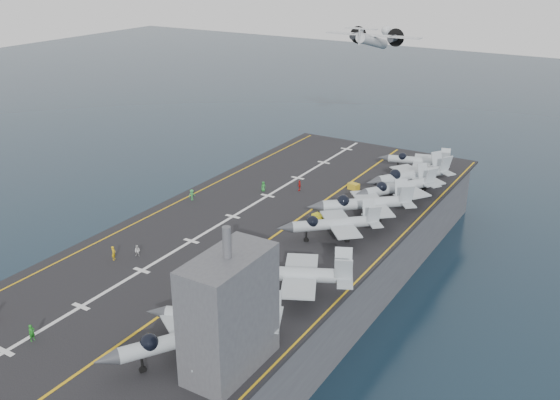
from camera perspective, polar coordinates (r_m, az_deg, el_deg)
The scene contains 27 objects.
ground at distance 96.86m, azimuth -1.24°, elevation -7.91°, with size 500.00×500.00×0.00m, color #142135.
hull at distance 94.46m, azimuth -1.26°, elevation -5.28°, with size 36.00×90.00×10.00m, color #56595E.
flight_deck at distance 92.18m, azimuth -1.29°, elevation -2.41°, with size 38.00×92.00×0.40m, color black.
foul_line at distance 90.65m, azimuth 0.31°, elevation -2.70°, with size 0.35×90.00×0.02m, color gold.
landing_centerline at distance 95.17m, azimuth -4.34°, elevation -1.51°, with size 0.50×90.00×0.02m, color silver.
deck_edge_port at distance 101.52m, azimuth -9.42°, elevation -0.20°, with size 0.25×90.00×0.02m, color gold.
deck_edge_stbd at distance 84.56m, azimuth 9.40°, elevation -4.94°, with size 0.25×90.00×0.02m, color gold.
island_superstructure at distance 59.14m, azimuth -4.70°, elevation -9.09°, with size 5.00×10.00×15.00m, color #56595E, non-canonical shape.
fighter_jet_0 at distance 63.11m, azimuth -8.77°, elevation -12.29°, with size 16.97×18.56×5.36m, color #8D959C, non-canonical shape.
fighter_jet_1 at distance 66.32m, azimuth -5.32°, elevation -10.42°, with size 17.08×14.75×4.99m, color gray, non-canonical shape.
fighter_jet_2 at distance 73.17m, azimuth 1.15°, elevation -6.68°, with size 19.37×16.86×5.65m, color gray, non-canonical shape.
fighter_jet_4 at distance 87.01m, azimuth 5.03°, elevation -2.08°, with size 17.30×16.98×5.05m, color #98A0A7, non-canonical shape.
fighter_jet_5 at distance 93.74m, azimuth 7.89°, elevation -0.21°, with size 19.15×18.58×5.57m, color gray, non-canonical shape.
fighter_jet_6 at distance 101.34m, azimuth 10.81°, elevation 1.24°, with size 16.69×18.14×5.24m, color #9AA3AC, non-canonical shape.
fighter_jet_7 at distance 106.73m, azimuth 12.03°, elevation 2.31°, with size 17.83×19.26×5.57m, color #939CA4, non-canonical shape.
fighter_jet_8 at distance 115.97m, azimuth 12.53°, elevation 3.59°, with size 14.79×11.79×4.49m, color #959FA6, non-canonical shape.
tow_cart_a at distance 76.70m, azimuth -7.86°, elevation -7.37°, with size 2.28×1.92×1.16m, color yellow, non-canonical shape.
tow_cart_b at distance 93.14m, azimuth 3.57°, elevation -1.67°, with size 2.19×1.75×1.14m, color yellow, non-canonical shape.
tow_cart_c at distance 106.05m, azimuth 6.74°, elevation 1.24°, with size 2.07×1.62×1.09m, color gold, non-canonical shape.
crew_1 at distance 84.61m, azimuth -14.97°, elevation -4.71°, with size 1.17×1.37×1.93m, color gold.
crew_2 at distance 84.80m, azimuth -12.90°, elevation -4.56°, with size 1.08×0.84×1.60m, color silver.
crew_3 at distance 101.77m, azimuth -8.05°, elevation 0.48°, with size 1.09×1.28×1.81m, color green.
crew_4 at distance 104.76m, azimuth 1.80°, elevation 1.33°, with size 1.12×1.30×1.82m, color red.
crew_5 at distance 104.57m, azimuth -1.54°, elevation 1.26°, with size 1.02×1.19×1.68m, color #268C33.
crew_6 at distance 70.96m, azimuth -21.75°, elevation -11.21°, with size 0.83×1.18×1.89m, color #1C7D1D.
crew_7 at distance 82.53m, azimuth -5.57°, elevation -4.72°, with size 1.33×1.36×1.91m, color silver.
transport_plane at distance 143.51m, azimuth 8.44°, elevation 14.17°, with size 22.04×15.19×5.16m, color silver, non-canonical shape.
Camera 1 is at (45.19, -70.63, 48.48)m, focal length 40.00 mm.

